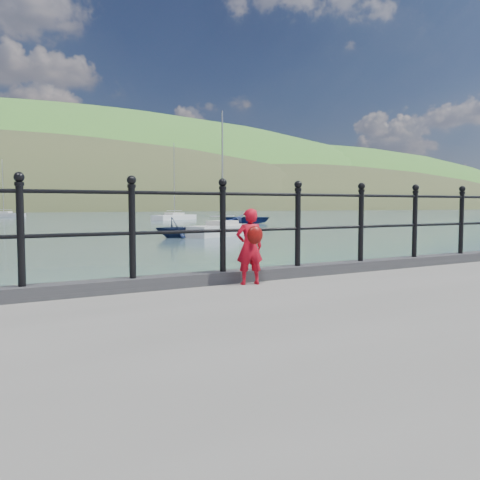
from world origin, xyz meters
TOP-DOWN VIEW (x-y plane):
  - ground at (0.00, 0.00)m, footprint 600.00×600.00m
  - kerb at (0.00, -0.15)m, footprint 60.00×0.30m
  - railing at (0.00, -0.15)m, footprint 18.11×0.11m
  - far_shore at (38.34, 239.41)m, footprint 830.00×200.00m
  - child at (0.83, -0.44)m, footprint 0.39×0.34m
  - launch_blue at (26.85, 42.52)m, footprint 6.73×6.35m
  - launch_navy at (9.96, 23.11)m, footprint 2.43×2.10m
  - sailboat_deep at (7.01, 89.39)m, footprint 6.83×5.53m
  - sailboat_near at (13.57, 23.54)m, footprint 6.18×4.13m
  - sailboat_far at (25.57, 59.28)m, footprint 7.71×5.63m

SIDE VIEW (x-z plane):
  - far_shore at x=38.34m, z-range -100.57..55.43m
  - ground at x=0.00m, z-range 0.00..0.00m
  - sailboat_near at x=13.57m, z-range -3.83..4.51m
  - sailboat_deep at x=7.01m, z-range -4.68..5.36m
  - sailboat_far at x=25.57m, z-range -5.05..5.74m
  - launch_blue at x=26.85m, z-range 0.00..1.13m
  - launch_navy at x=9.96m, z-range 0.00..1.28m
  - kerb at x=0.00m, z-range 1.00..1.15m
  - child at x=0.83m, z-range 1.01..1.97m
  - railing at x=0.00m, z-range 1.23..2.42m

